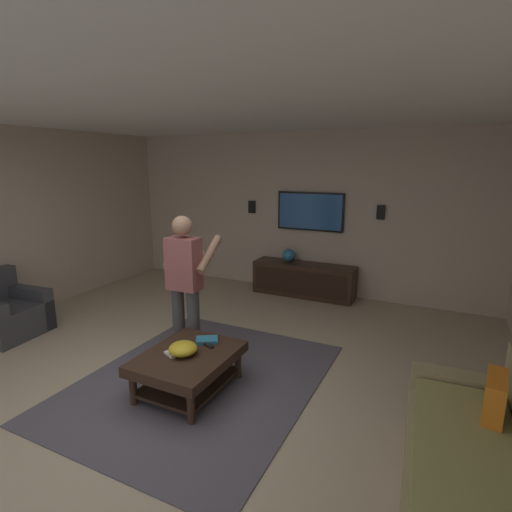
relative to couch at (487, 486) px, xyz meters
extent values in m
plane|color=tan|center=(0.24, 2.71, -0.32)|extent=(9.10, 9.10, 0.00)
cube|color=#BCA893|center=(4.08, 2.71, 1.03)|extent=(0.10, 6.64, 2.70)
cube|color=white|center=(0.24, 2.71, 2.43)|extent=(7.79, 6.64, 0.10)
cube|color=#514C56|center=(0.68, 2.50, -0.31)|extent=(2.75, 2.24, 0.01)
cube|color=#93845B|center=(-0.01, 0.04, -0.11)|extent=(1.95, 0.96, 0.42)
cube|color=#93845B|center=(0.85, 0.10, -0.03)|extent=(0.23, 0.85, 0.58)
cube|color=olive|center=(-0.01, 0.12, 0.16)|extent=(1.53, 0.69, 0.12)
cube|color=orange|center=(0.42, -0.03, 0.32)|extent=(0.37, 0.16, 0.36)
cube|color=#38383D|center=(0.53, 5.38, -0.12)|extent=(0.88, 0.88, 0.40)
cube|color=#38383D|center=(0.85, 5.41, -0.04)|extent=(0.24, 0.81, 0.56)
cube|color=#332116|center=(0.48, 2.50, 0.03)|extent=(1.00, 0.80, 0.10)
cylinder|color=#332116|center=(0.90, 2.18, -0.17)|extent=(0.07, 0.07, 0.30)
cylinder|color=#332116|center=(0.90, 2.82, -0.17)|extent=(0.07, 0.07, 0.30)
cylinder|color=#332116|center=(0.06, 2.18, -0.17)|extent=(0.07, 0.07, 0.30)
cylinder|color=#332116|center=(0.06, 2.82, -0.17)|extent=(0.07, 0.07, 0.30)
cube|color=black|center=(0.48, 2.50, -0.22)|extent=(0.88, 0.68, 0.03)
cube|color=#332116|center=(3.75, 2.48, -0.04)|extent=(0.44, 1.70, 0.55)
cube|color=black|center=(3.53, 2.48, -0.04)|extent=(0.01, 1.56, 0.39)
cube|color=black|center=(3.99, 2.48, 1.08)|extent=(0.05, 1.14, 0.64)
cube|color=#295596|center=(3.97, 2.48, 1.08)|extent=(0.01, 1.08, 0.58)
cylinder|color=#3F3F3F|center=(1.07, 2.83, 0.09)|extent=(0.14, 0.14, 0.82)
cylinder|color=#3F3F3F|center=(1.06, 3.03, 0.09)|extent=(0.14, 0.14, 0.82)
cube|color=#8C4C4C|center=(1.06, 2.93, 0.79)|extent=(0.24, 0.37, 0.58)
sphere|color=#997056|center=(1.06, 2.93, 1.21)|extent=(0.22, 0.22, 0.22)
cylinder|color=#997056|center=(1.25, 2.72, 0.88)|extent=(0.48, 0.11, 0.37)
cylinder|color=#997056|center=(1.23, 3.16, 0.88)|extent=(0.48, 0.11, 0.37)
cube|color=white|center=(1.44, 2.95, 0.78)|extent=(0.04, 0.05, 0.16)
ellipsoid|color=gold|center=(0.44, 2.52, 0.14)|extent=(0.27, 0.27, 0.12)
cube|color=white|center=(0.37, 2.62, 0.09)|extent=(0.10, 0.16, 0.02)
cube|color=black|center=(0.70, 2.41, 0.09)|extent=(0.10, 0.16, 0.02)
cube|color=teal|center=(0.78, 2.47, 0.10)|extent=(0.25, 0.27, 0.04)
sphere|color=teal|center=(3.78, 2.76, 0.34)|extent=(0.22, 0.22, 0.22)
cube|color=black|center=(4.00, 1.34, 1.12)|extent=(0.06, 0.12, 0.22)
cube|color=black|center=(4.00, 3.57, 1.10)|extent=(0.06, 0.12, 0.22)
camera|label=1|loc=(-2.40, 0.35, 1.87)|focal=28.04mm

